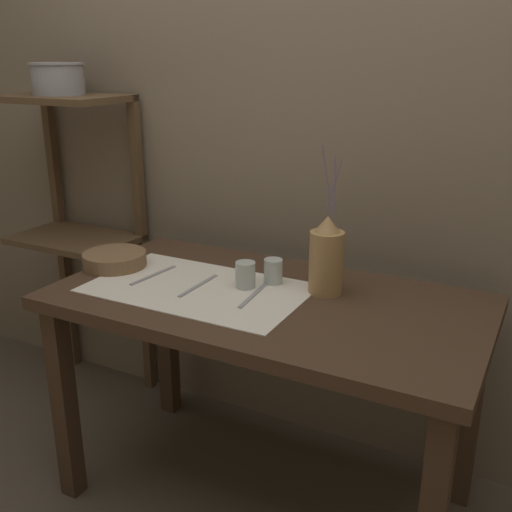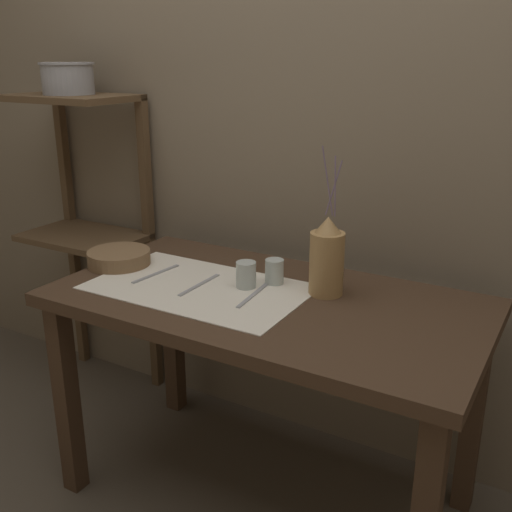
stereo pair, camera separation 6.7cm
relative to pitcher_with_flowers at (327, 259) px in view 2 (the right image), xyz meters
The scene contains 13 objects.
ground_plane 0.85m from the pitcher_with_flowers, 143.52° to the right, with size 12.00×12.00×0.00m, color brown.
stone_wall_back 0.53m from the pitcher_with_flowers, 112.79° to the left, with size 7.00×0.06×2.40m.
wooden_table 0.28m from the pitcher_with_flowers, 143.52° to the right, with size 1.27×0.68×0.72m.
wooden_shelf_unit 1.14m from the pitcher_with_flowers, behind, with size 0.48×0.32×1.25m.
linen_cloth 0.40m from the pitcher_with_flowers, 157.47° to the right, with size 0.66×0.40×0.00m.
pitcher_with_flowers is the anchor object (origin of this frame).
wooden_bowl 0.72m from the pitcher_with_flowers, behind, with size 0.21×0.21×0.05m.
glass_tumbler_near 0.25m from the pitcher_with_flowers, 161.07° to the right, with size 0.06×0.06×0.08m.
glass_tumbler_far 0.18m from the pitcher_with_flowers, behind, with size 0.06×0.06×0.08m.
fork_inner 0.56m from the pitcher_with_flowers, 166.47° to the right, with size 0.03×0.20×0.00m.
fork_outer 0.40m from the pitcher_with_flowers, 158.93° to the right, with size 0.01×0.20×0.00m.
knife_center 0.24m from the pitcher_with_flowers, 144.07° to the right, with size 0.03×0.20×0.00m.
metal_pot_large 1.24m from the pitcher_with_flowers, behind, with size 0.20×0.20×0.12m.
Camera 2 is at (0.79, -1.43, 1.40)m, focal length 42.00 mm.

